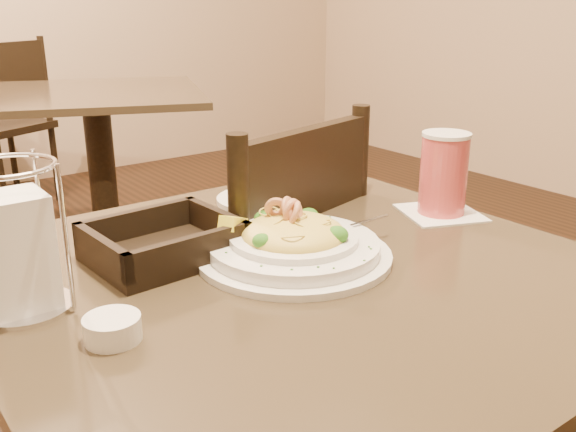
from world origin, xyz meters
TOP-DOWN VIEW (x-y plane):
  - main_table at (0.00, 0.00)m, footprint 0.90×0.90m
  - background_table at (0.46, 2.04)m, footprint 1.17×1.17m
  - dining_chair_near at (0.13, 0.31)m, footprint 0.51×0.51m
  - dining_chair_far at (0.32, 3.02)m, footprint 0.55×0.55m
  - pasta_bowl at (0.02, 0.03)m, footprint 0.34×0.31m
  - drink_glass at (0.38, 0.04)m, footprint 0.18×0.18m
  - bread_basket at (-0.14, 0.16)m, footprint 0.23×0.19m
  - napkin_caddy at (-0.37, 0.11)m, footprint 0.13×0.13m
  - side_plate at (0.15, 0.31)m, footprint 0.18×0.18m
  - butter_ramekin at (-0.30, -0.03)m, footprint 0.09×0.09m

SIDE VIEW (x-z plane):
  - dining_chair_near at x=0.13m, z-range 0.03..0.96m
  - dining_chair_far at x=0.32m, z-range 0.03..0.96m
  - main_table at x=0.00m, z-range 0.14..0.88m
  - background_table at x=0.46m, z-range 0.14..0.88m
  - side_plate at x=0.15m, z-range 0.74..0.76m
  - butter_ramekin at x=-0.30m, z-range 0.74..0.77m
  - bread_basket at x=-0.14m, z-range 0.74..0.80m
  - pasta_bowl at x=0.02m, z-range 0.72..0.82m
  - drink_glass at x=0.38m, z-range 0.74..0.90m
  - napkin_caddy at x=-0.37m, z-range 0.73..0.93m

